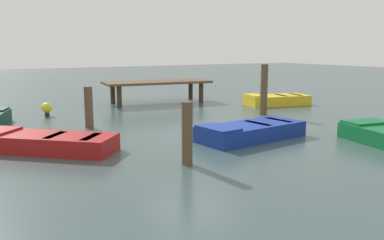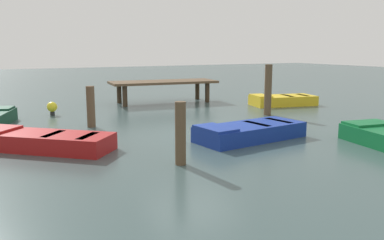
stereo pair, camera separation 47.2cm
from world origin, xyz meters
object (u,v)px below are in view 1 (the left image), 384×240
object	(u,v)px
mooring_piling_far_left	(264,90)
mooring_piling_center	(187,133)
rowboat_blue	(251,131)
marker_buoy	(47,108)
rowboat_red	(45,142)
dock_segment	(157,84)
rowboat_yellow	(276,100)
mooring_piling_far_right	(89,107)

from	to	relation	value
mooring_piling_far_left	mooring_piling_center	size ratio (longest dim) A/B	1.38
rowboat_blue	marker_buoy	world-z (taller)	marker_buoy
rowboat_blue	rowboat_red	xyz separation A→B (m)	(-4.94, 1.38, -0.00)
dock_segment	rowboat_yellow	xyz separation A→B (m)	(4.07, -3.08, -0.61)
mooring_piling_far_left	mooring_piling_center	distance (m)	6.92
rowboat_yellow	mooring_piling_center	bearing A→B (deg)	49.28
dock_segment	rowboat_yellow	bearing A→B (deg)	-30.79
rowboat_yellow	marker_buoy	world-z (taller)	marker_buoy
marker_buoy	dock_segment	bearing A→B (deg)	14.49
dock_segment	rowboat_red	size ratio (longest dim) A/B	1.52
rowboat_blue	dock_segment	bearing A→B (deg)	-103.55
dock_segment	rowboat_red	distance (m)	8.69
rowboat_yellow	marker_buoy	xyz separation A→B (m)	(-8.96, 1.81, 0.07)
rowboat_red	mooring_piling_center	distance (m)	3.52
dock_segment	rowboat_blue	distance (m)	7.81
dock_segment	rowboat_red	world-z (taller)	dock_segment
mooring_piling_far_left	mooring_piling_center	bearing A→B (deg)	-142.87
rowboat_blue	rowboat_yellow	size ratio (longest dim) A/B	1.09
dock_segment	rowboat_yellow	size ratio (longest dim) A/B	1.68
mooring_piling_center	rowboat_yellow	bearing A→B (deg)	37.60
rowboat_yellow	mooring_piling_far_right	xyz separation A→B (m)	(-8.27, -1.01, 0.41)
dock_segment	marker_buoy	size ratio (longest dim) A/B	9.88
mooring_piling_far_right	mooring_piling_far_left	xyz separation A→B (m)	(6.13, -0.71, 0.28)
marker_buoy	rowboat_yellow	bearing A→B (deg)	-11.44
mooring_piling_center	marker_buoy	bearing A→B (deg)	99.66
dock_segment	mooring_piling_far_left	distance (m)	5.17
dock_segment	rowboat_red	xyz separation A→B (m)	(-5.90, -6.35, -0.61)
mooring_piling_far_left	rowboat_yellow	bearing A→B (deg)	38.78
rowboat_blue	mooring_piling_far_right	xyz separation A→B (m)	(-3.25, 3.64, 0.41)
mooring_piling_far_right	marker_buoy	bearing A→B (deg)	103.76
mooring_piling_center	marker_buoy	distance (m)	7.82
dock_segment	mooring_piling_far_right	size ratio (longest dim) A/B	3.81
rowboat_yellow	mooring_piling_far_right	world-z (taller)	mooring_piling_far_right
mooring_piling_far_left	marker_buoy	xyz separation A→B (m)	(-6.82, 3.53, -0.61)
rowboat_blue	mooring_piling_center	size ratio (longest dim) A/B	2.36
rowboat_yellow	mooring_piling_center	size ratio (longest dim) A/B	2.16
rowboat_yellow	mooring_piling_far_left	xyz separation A→B (m)	(-2.14, -1.72, 0.68)
dock_segment	mooring_piling_far_left	size ratio (longest dim) A/B	2.63
dock_segment	mooring_piling_center	size ratio (longest dim) A/B	3.63
dock_segment	mooring_piling_center	distance (m)	9.66
rowboat_yellow	mooring_piling_center	distance (m)	9.67
rowboat_yellow	mooring_piling_center	xyz separation A→B (m)	(-7.65, -5.89, 0.44)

